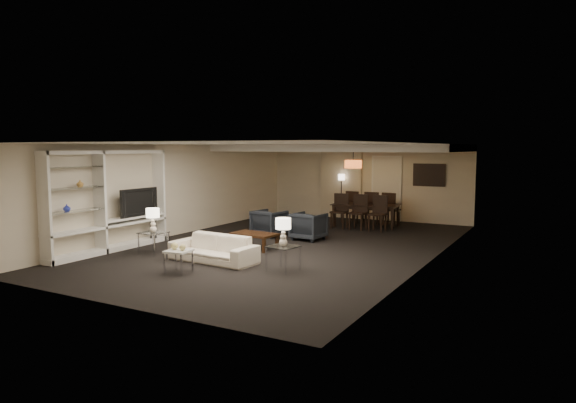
# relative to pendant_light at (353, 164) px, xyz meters

# --- Properties ---
(floor) EXTENTS (11.00, 11.00, 0.00)m
(floor) POSITION_rel_pendant_light_xyz_m (-0.30, -3.50, -1.92)
(floor) COLOR black
(floor) RESTS_ON ground
(ceiling) EXTENTS (7.00, 11.00, 0.02)m
(ceiling) POSITION_rel_pendant_light_xyz_m (-0.30, -3.50, 0.58)
(ceiling) COLOR silver
(ceiling) RESTS_ON ground
(wall_back) EXTENTS (7.00, 0.02, 2.50)m
(wall_back) POSITION_rel_pendant_light_xyz_m (-0.30, 2.00, -0.67)
(wall_back) COLOR beige
(wall_back) RESTS_ON ground
(wall_front) EXTENTS (7.00, 0.02, 2.50)m
(wall_front) POSITION_rel_pendant_light_xyz_m (-0.30, -9.00, -0.67)
(wall_front) COLOR beige
(wall_front) RESTS_ON ground
(wall_left) EXTENTS (0.02, 11.00, 2.50)m
(wall_left) POSITION_rel_pendant_light_xyz_m (-3.80, -3.50, -0.67)
(wall_left) COLOR beige
(wall_left) RESTS_ON ground
(wall_right) EXTENTS (0.02, 11.00, 2.50)m
(wall_right) POSITION_rel_pendant_light_xyz_m (3.20, -3.50, -0.67)
(wall_right) COLOR beige
(wall_right) RESTS_ON ground
(ceiling_soffit) EXTENTS (7.00, 4.00, 0.20)m
(ceiling_soffit) POSITION_rel_pendant_light_xyz_m (-0.30, 0.00, 0.48)
(ceiling_soffit) COLOR silver
(ceiling_soffit) RESTS_ON ceiling
(curtains) EXTENTS (1.50, 0.12, 2.40)m
(curtains) POSITION_rel_pendant_light_xyz_m (-1.20, 1.92, -0.72)
(curtains) COLOR beige
(curtains) RESTS_ON wall_back
(door) EXTENTS (0.90, 0.05, 2.10)m
(door) POSITION_rel_pendant_light_xyz_m (0.40, 1.97, -0.87)
(door) COLOR silver
(door) RESTS_ON wall_back
(painting) EXTENTS (0.95, 0.04, 0.65)m
(painting) POSITION_rel_pendant_light_xyz_m (1.80, 1.96, -0.37)
(painting) COLOR #142D38
(painting) RESTS_ON wall_back
(media_unit) EXTENTS (0.38, 3.40, 2.35)m
(media_unit) POSITION_rel_pendant_light_xyz_m (-3.61, -6.10, -0.74)
(media_unit) COLOR white
(media_unit) RESTS_ON wall_left
(pendant_light) EXTENTS (0.52, 0.52, 0.24)m
(pendant_light) POSITION_rel_pendant_light_xyz_m (0.00, 0.00, 0.00)
(pendant_light) COLOR #D8591E
(pendant_light) RESTS_ON ceiling_soffit
(sofa) EXTENTS (1.99, 0.88, 0.57)m
(sofa) POSITION_rel_pendant_light_xyz_m (-0.83, -5.82, -1.64)
(sofa) COLOR beige
(sofa) RESTS_ON floor
(coffee_table) EXTENTS (1.12, 0.71, 0.38)m
(coffee_table) POSITION_rel_pendant_light_xyz_m (-0.83, -4.22, -1.73)
(coffee_table) COLOR black
(coffee_table) RESTS_ON floor
(armchair_left) EXTENTS (0.87, 0.89, 0.72)m
(armchair_left) POSITION_rel_pendant_light_xyz_m (-1.43, -2.52, -1.56)
(armchair_left) COLOR black
(armchair_left) RESTS_ON floor
(armchair_right) EXTENTS (0.83, 0.85, 0.72)m
(armchair_right) POSITION_rel_pendant_light_xyz_m (-0.23, -2.52, -1.56)
(armchair_right) COLOR black
(armchair_right) RESTS_ON floor
(side_table_left) EXTENTS (0.54, 0.54, 0.50)m
(side_table_left) POSITION_rel_pendant_light_xyz_m (-2.53, -5.82, -1.67)
(side_table_left) COLOR silver
(side_table_left) RESTS_ON floor
(side_table_right) EXTENTS (0.60, 0.60, 0.50)m
(side_table_right) POSITION_rel_pendant_light_xyz_m (0.87, -5.82, -1.67)
(side_table_right) COLOR white
(side_table_right) RESTS_ON floor
(table_lamp_left) EXTENTS (0.34, 0.34, 0.55)m
(table_lamp_left) POSITION_rel_pendant_light_xyz_m (-2.53, -5.82, -1.15)
(table_lamp_left) COLOR white
(table_lamp_left) RESTS_ON side_table_left
(table_lamp_right) EXTENTS (0.34, 0.34, 0.55)m
(table_lamp_right) POSITION_rel_pendant_light_xyz_m (0.87, -5.82, -1.15)
(table_lamp_right) COLOR beige
(table_lamp_right) RESTS_ON side_table_right
(marble_table) EXTENTS (0.49, 0.49, 0.44)m
(marble_table) POSITION_rel_pendant_light_xyz_m (-0.83, -6.92, -1.70)
(marble_table) COLOR white
(marble_table) RESTS_ON floor
(gold_gourd_a) EXTENTS (0.14, 0.14, 0.14)m
(gold_gourd_a) POSITION_rel_pendant_light_xyz_m (-0.93, -6.92, -1.41)
(gold_gourd_a) COLOR tan
(gold_gourd_a) RESTS_ON marble_table
(gold_gourd_b) EXTENTS (0.12, 0.12, 0.12)m
(gold_gourd_b) POSITION_rel_pendant_light_xyz_m (-0.73, -6.92, -1.41)
(gold_gourd_b) COLOR tan
(gold_gourd_b) RESTS_ON marble_table
(television) EXTENTS (1.17, 0.15, 0.67)m
(television) POSITION_rel_pendant_light_xyz_m (-3.58, -5.30, -0.83)
(television) COLOR black
(television) RESTS_ON media_unit
(vase_blue) EXTENTS (0.15, 0.15, 0.16)m
(vase_blue) POSITION_rel_pendant_light_xyz_m (-3.61, -7.23, -0.78)
(vase_blue) COLOR #2A38B9
(vase_blue) RESTS_ON media_unit
(vase_amber) EXTENTS (0.15, 0.15, 0.16)m
(vase_amber) POSITION_rel_pendant_light_xyz_m (-3.61, -6.87, -0.28)
(vase_amber) COLOR gold
(vase_amber) RESTS_ON media_unit
(floor_speaker) EXTENTS (0.17, 0.17, 1.19)m
(floor_speaker) POSITION_rel_pendant_light_xyz_m (-3.50, -4.80, -1.32)
(floor_speaker) COLOR black
(floor_speaker) RESTS_ON floor
(dining_table) EXTENTS (2.09, 1.32, 0.70)m
(dining_table) POSITION_rel_pendant_light_xyz_m (0.30, 0.34, -1.57)
(dining_table) COLOR black
(dining_table) RESTS_ON floor
(chair_nl) EXTENTS (0.51, 0.51, 1.03)m
(chair_nl) POSITION_rel_pendant_light_xyz_m (-0.30, -0.31, -1.40)
(chair_nl) COLOR black
(chair_nl) RESTS_ON floor
(chair_nm) EXTENTS (0.49, 0.49, 1.03)m
(chair_nm) POSITION_rel_pendant_light_xyz_m (0.30, -0.31, -1.40)
(chair_nm) COLOR black
(chair_nm) RESTS_ON floor
(chair_nr) EXTENTS (0.49, 0.49, 1.03)m
(chair_nr) POSITION_rel_pendant_light_xyz_m (0.90, -0.31, -1.40)
(chair_nr) COLOR black
(chair_nr) RESTS_ON floor
(chair_fl) EXTENTS (0.54, 0.54, 1.03)m
(chair_fl) POSITION_rel_pendant_light_xyz_m (-0.30, 0.99, -1.40)
(chair_fl) COLOR black
(chair_fl) RESTS_ON floor
(chair_fm) EXTENTS (0.52, 0.52, 1.03)m
(chair_fm) POSITION_rel_pendant_light_xyz_m (0.30, 0.99, -1.40)
(chair_fm) COLOR black
(chair_fm) RESTS_ON floor
(chair_fr) EXTENTS (0.53, 0.53, 1.03)m
(chair_fr) POSITION_rel_pendant_light_xyz_m (0.90, 0.99, -1.40)
(chair_fr) COLOR black
(chair_fr) RESTS_ON floor
(floor_lamp) EXTENTS (0.26, 0.26, 1.52)m
(floor_lamp) POSITION_rel_pendant_light_xyz_m (-1.10, 1.70, -1.16)
(floor_lamp) COLOR black
(floor_lamp) RESTS_ON floor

